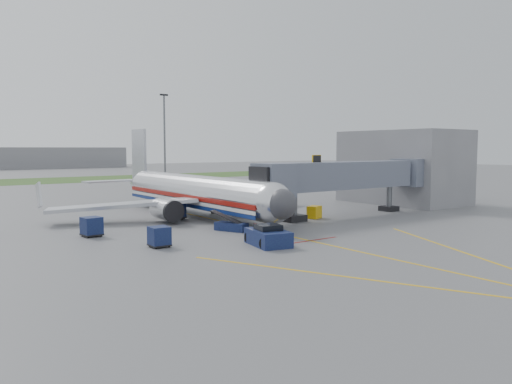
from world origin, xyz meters
TOP-DOWN VIEW (x-y plane):
  - ground at (0.00, 0.00)m, footprint 400.00×400.00m
  - grass_strip at (0.00, 90.00)m, footprint 300.00×25.00m
  - apron_markings at (0.00, -7.40)m, footprint 21.52×50.00m
  - airliner at (0.00, 15.25)m, footprint 32.10×35.67m
  - jet_bridge at (12.86, 5.00)m, footprint 25.30×4.00m
  - terminal at (30.00, 10.00)m, footprint 10.00×16.00m
  - light_mast_right at (25.00, 75.00)m, footprint 2.00×0.44m
  - pushback_tug at (-3.95, -3.50)m, footprint 3.20×4.39m
  - baggage_cart_a at (-11.16, 0.88)m, footprint 1.50×1.50m
  - baggage_cart_b at (-3.10, 13.99)m, footprint 1.87×1.87m
  - baggage_cart_c at (-13.89, 8.59)m, footprint 1.72×1.72m
  - belt_loader at (-2.52, 4.03)m, footprint 2.42×3.77m
  - ground_power_cart at (9.39, 5.67)m, footprint 1.98×1.69m
  - ramp_worker at (-3.00, 16.01)m, footprint 0.74×0.85m

SIDE VIEW (x-z plane):
  - ground at x=0.00m, z-range 0.00..0.00m
  - apron_markings at x=0.00m, z-range 0.00..0.01m
  - grass_strip at x=0.00m, z-range 0.00..0.01m
  - belt_loader at x=-2.52m, z-range -0.45..1.35m
  - ground_power_cart at x=9.39m, z-range -0.01..1.33m
  - pushback_tug at x=-3.95m, z-range -0.14..1.52m
  - baggage_cart_a at x=-11.16m, z-range 0.01..1.60m
  - baggage_cart_c at x=-13.89m, z-range 0.02..1.70m
  - baggage_cart_b at x=-3.10m, z-range 0.02..1.82m
  - ramp_worker at x=-3.00m, z-range 0.00..1.97m
  - airliner at x=0.00m, z-range -2.48..7.77m
  - jet_bridge at x=12.86m, z-range 1.02..7.92m
  - terminal at x=30.00m, z-range 0.00..10.00m
  - light_mast_right at x=25.00m, z-range 0.58..20.98m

